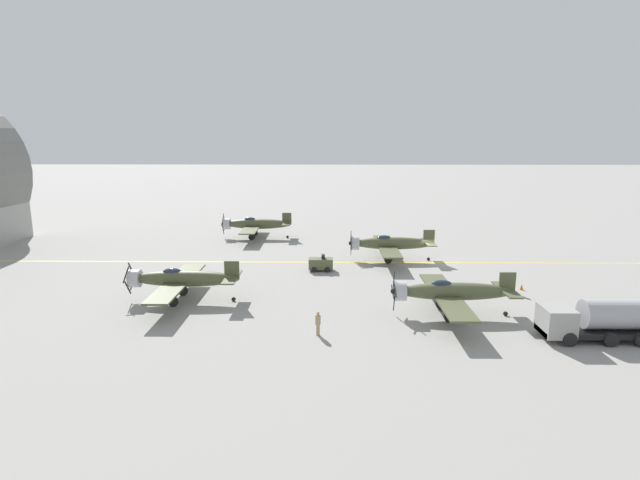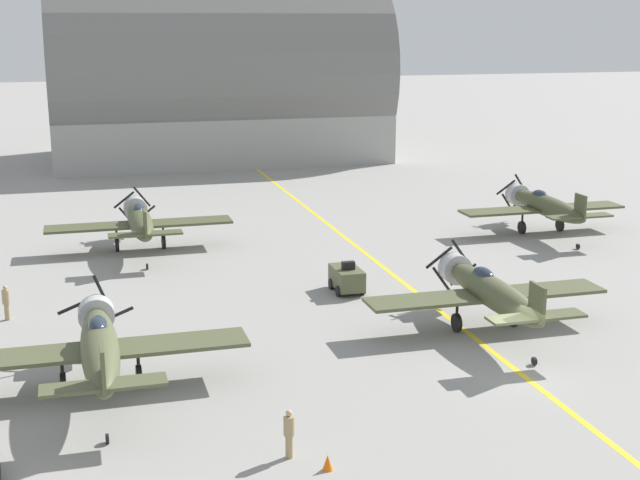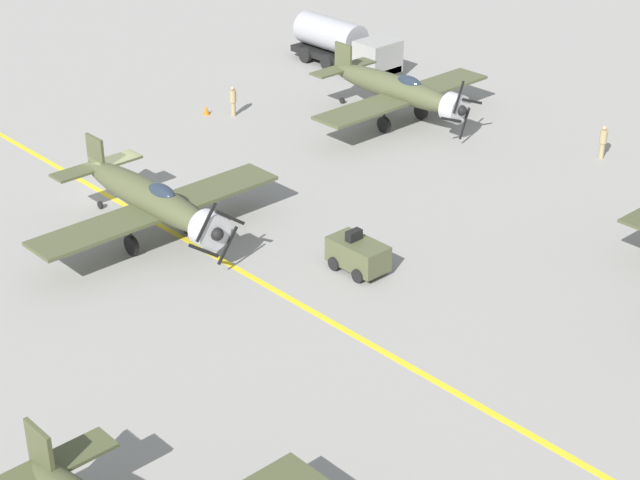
% 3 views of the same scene
% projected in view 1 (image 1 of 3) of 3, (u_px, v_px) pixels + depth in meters
% --- Properties ---
extents(ground_plane, '(400.00, 400.00, 0.00)m').
position_uv_depth(ground_plane, '(433.00, 263.00, 57.41)').
color(ground_plane, gray).
extents(taxiway_stripe, '(0.30, 160.00, 0.01)m').
position_uv_depth(taxiway_stripe, '(433.00, 263.00, 57.41)').
color(taxiway_stripe, yellow).
rests_on(taxiway_stripe, ground).
extents(airplane_far_left, '(12.00, 9.98, 3.65)m').
position_uv_depth(airplane_far_left, '(181.00, 279.00, 43.71)').
color(airplane_far_left, '#494E2F').
rests_on(airplane_far_left, ground).
extents(airplane_far_right, '(12.00, 9.98, 3.65)m').
position_uv_depth(airplane_far_right, '(255.00, 224.00, 70.87)').
color(airplane_far_right, '#494F30').
rests_on(airplane_far_right, ground).
extents(airplane_mid_center, '(12.00, 9.98, 3.65)m').
position_uv_depth(airplane_mid_center, '(390.00, 244.00, 58.08)').
color(airplane_mid_center, '#4E5334').
rests_on(airplane_mid_center, ground).
extents(airplane_mid_left, '(12.00, 9.98, 3.71)m').
position_uv_depth(airplane_mid_left, '(450.00, 292.00, 40.12)').
color(airplane_mid_left, '#4F5436').
rests_on(airplane_mid_left, ground).
extents(fuel_tanker, '(2.67, 8.00, 2.98)m').
position_uv_depth(fuel_tanker, '(598.00, 320.00, 35.41)').
color(fuel_tanker, black).
rests_on(fuel_tanker, ground).
extents(tow_tractor, '(1.57, 2.60, 1.79)m').
position_uv_depth(tow_tractor, '(321.00, 264.00, 53.86)').
color(tow_tractor, '#515638').
rests_on(tow_tractor, ground).
extents(ground_crew_walking, '(0.38, 0.38, 1.76)m').
position_uv_depth(ground_crew_walking, '(513.00, 283.00, 46.10)').
color(ground_crew_walking, tan).
rests_on(ground_crew_walking, ground).
extents(ground_crew_inspecting, '(0.39, 0.39, 1.80)m').
position_uv_depth(ground_crew_inspecting, '(318.00, 322.00, 36.34)').
color(ground_crew_inspecting, tan).
rests_on(ground_crew_inspecting, ground).
extents(traffic_cone, '(0.36, 0.36, 0.55)m').
position_uv_depth(traffic_cone, '(522.00, 287.00, 47.24)').
color(traffic_cone, orange).
rests_on(traffic_cone, ground).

